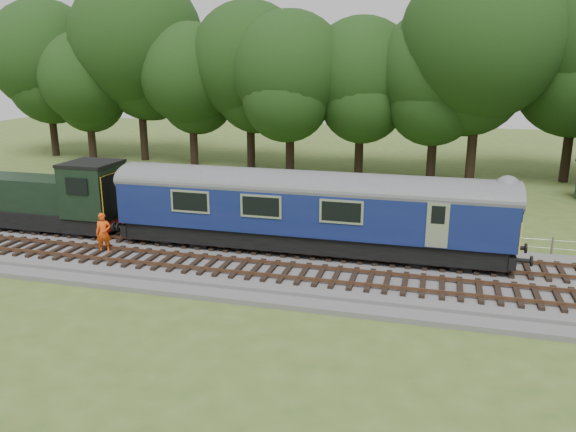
% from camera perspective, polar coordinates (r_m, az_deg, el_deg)
% --- Properties ---
extents(ground, '(120.00, 120.00, 0.00)m').
position_cam_1_polar(ground, '(25.44, -0.70, -5.17)').
color(ground, '#415D22').
rests_on(ground, ground).
extents(ballast, '(70.00, 7.00, 0.35)m').
position_cam_1_polar(ballast, '(25.38, -0.70, -4.80)').
color(ballast, '#4C4C4F').
rests_on(ballast, ground).
extents(track_north, '(67.20, 2.40, 0.21)m').
position_cam_1_polar(track_north, '(26.58, 0.11, -3.30)').
color(track_north, black).
rests_on(track_north, ballast).
extents(track_south, '(67.20, 2.40, 0.21)m').
position_cam_1_polar(track_south, '(23.86, -1.75, -5.54)').
color(track_south, black).
rests_on(track_south, ballast).
extents(fence, '(64.00, 0.12, 1.00)m').
position_cam_1_polar(fence, '(29.56, 1.66, -2.20)').
color(fence, '#6B6054').
rests_on(fence, ground).
extents(tree_line, '(70.00, 8.00, 18.00)m').
position_cam_1_polar(tree_line, '(46.26, 6.71, 4.16)').
color(tree_line, black).
rests_on(tree_line, ground).
extents(dmu_railcar, '(18.05, 2.86, 3.88)m').
position_cam_1_polar(dmu_railcar, '(25.75, 2.03, 1.16)').
color(dmu_railcar, black).
rests_on(dmu_railcar, ground).
extents(shunter_loco, '(8.92, 2.60, 3.38)m').
position_cam_1_polar(shunter_loco, '(31.95, -23.12, 1.56)').
color(shunter_loco, black).
rests_on(shunter_loco, ground).
extents(worker, '(0.82, 0.73, 1.89)m').
position_cam_1_polar(worker, '(27.32, -18.24, -1.65)').
color(worker, '#EF470C').
rests_on(worker, ballast).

